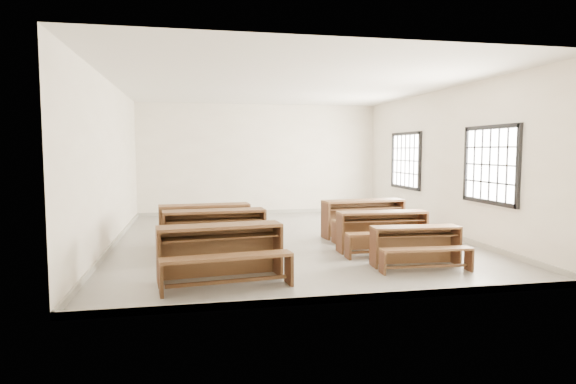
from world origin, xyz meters
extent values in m
plane|color=gray|center=(0.00, 0.00, 0.00)|extent=(8.50, 8.50, 0.00)
cube|color=silver|center=(0.00, 0.00, 3.18)|extent=(7.00, 8.50, 0.05)
cube|color=white|center=(0.00, 4.22, 1.60)|extent=(7.00, 0.05, 3.20)
cube|color=white|center=(0.00, -4.22, 1.60)|extent=(7.00, 0.05, 3.20)
cube|color=white|center=(-3.48, 0.00, 1.60)|extent=(0.05, 8.50, 3.20)
cube|color=white|center=(3.48, 0.00, 1.60)|extent=(0.05, 8.50, 3.20)
cube|color=#9B998D|center=(0.00, 4.23, 0.05)|extent=(7.00, 0.04, 0.10)
cube|color=#9B998D|center=(0.00, -4.23, 0.05)|extent=(7.00, 0.04, 0.10)
cube|color=#9B998D|center=(-3.48, 0.00, 0.05)|extent=(0.04, 8.50, 0.10)
cube|color=#9B998D|center=(3.48, 0.00, 0.05)|extent=(0.04, 8.50, 0.10)
cube|color=white|center=(3.47, -1.80, 1.60)|extent=(0.02, 1.50, 1.30)
cube|color=black|center=(3.45, -1.80, 2.29)|extent=(0.06, 1.62, 0.08)
cube|color=black|center=(3.45, -1.80, 0.91)|extent=(0.06, 1.62, 0.08)
cube|color=black|center=(3.45, -2.59, 1.60)|extent=(0.06, 0.08, 1.46)
cube|color=black|center=(3.45, -1.01, 1.60)|extent=(0.06, 0.08, 1.46)
cube|color=white|center=(3.47, 1.80, 1.60)|extent=(0.02, 1.50, 1.30)
cube|color=black|center=(3.45, 1.80, 2.29)|extent=(0.06, 1.62, 0.08)
cube|color=black|center=(3.45, 1.80, 0.91)|extent=(0.06, 1.62, 0.08)
cube|color=black|center=(3.45, 1.01, 1.60)|extent=(0.06, 0.08, 1.46)
cube|color=black|center=(3.45, 2.59, 1.60)|extent=(0.06, 0.08, 1.46)
cube|color=brown|center=(-1.57, -2.87, 0.78)|extent=(1.82, 0.65, 0.04)
cube|color=brown|center=(-1.59, -2.68, 0.38)|extent=(1.77, 0.26, 0.76)
cube|color=#502C1B|center=(-2.43, -2.98, 0.38)|extent=(0.10, 0.45, 0.76)
cube|color=#502C1B|center=(-0.71, -2.77, 0.38)|extent=(0.10, 0.45, 0.76)
cube|color=#502C1B|center=(-1.57, -2.90, 0.62)|extent=(1.67, 0.53, 0.02)
cube|color=brown|center=(-1.51, -3.42, 0.44)|extent=(1.80, 0.52, 0.04)
cube|color=#502C1B|center=(-2.37, -3.52, 0.21)|extent=(0.08, 0.31, 0.42)
cube|color=#502C1B|center=(-0.64, -3.31, 0.21)|extent=(0.08, 0.31, 0.42)
cube|color=#502C1B|center=(-1.51, -3.42, 0.11)|extent=(1.64, 0.25, 0.04)
cube|color=brown|center=(-1.58, -1.21, 0.79)|extent=(1.83, 0.56, 0.05)
cube|color=brown|center=(-1.59, -1.01, 0.38)|extent=(1.80, 0.15, 0.77)
cube|color=#502C1B|center=(-2.46, -1.26, 0.38)|extent=(0.07, 0.45, 0.77)
cube|color=#502C1B|center=(-0.70, -1.16, 0.38)|extent=(0.07, 0.45, 0.77)
cube|color=#502C1B|center=(-1.58, -1.23, 0.63)|extent=(1.69, 0.44, 0.02)
cube|color=brown|center=(-1.54, -1.76, 0.45)|extent=(1.82, 0.42, 0.05)
cube|color=#502C1B|center=(-2.42, -1.82, 0.21)|extent=(0.06, 0.32, 0.43)
cube|color=#502C1B|center=(-0.67, -1.71, 0.21)|extent=(0.06, 0.32, 0.43)
cube|color=#502C1B|center=(-1.54, -1.76, 0.11)|extent=(1.67, 0.16, 0.05)
cube|color=brown|center=(-1.72, -0.17, 0.78)|extent=(1.80, 0.58, 0.04)
cube|color=brown|center=(-1.74, 0.02, 0.38)|extent=(1.77, 0.18, 0.75)
cube|color=#502C1B|center=(-2.58, -0.24, 0.38)|extent=(0.08, 0.45, 0.75)
cube|color=#502C1B|center=(-0.86, -0.11, 0.38)|extent=(0.08, 0.45, 0.75)
cube|color=#502C1B|center=(-1.72, -0.20, 0.62)|extent=(1.66, 0.46, 0.02)
cube|color=brown|center=(-1.68, -0.72, 0.44)|extent=(1.79, 0.44, 0.04)
cube|color=#502C1B|center=(-2.54, -0.78, 0.21)|extent=(0.07, 0.31, 0.42)
cube|color=#502C1B|center=(-0.82, -0.65, 0.21)|extent=(0.07, 0.31, 0.42)
cube|color=#502C1B|center=(-1.68, -0.72, 0.11)|extent=(1.64, 0.18, 0.04)
cube|color=brown|center=(1.58, -2.64, 0.63)|extent=(1.45, 0.45, 0.04)
cube|color=brown|center=(1.59, -2.48, 0.30)|extent=(1.43, 0.12, 0.61)
cube|color=#502C1B|center=(0.89, -2.60, 0.30)|extent=(0.06, 0.36, 0.61)
cube|color=#502C1B|center=(2.28, -2.69, 0.30)|extent=(0.06, 0.36, 0.61)
cube|color=#502C1B|center=(1.58, -2.66, 0.50)|extent=(1.34, 0.35, 0.02)
cube|color=brown|center=(1.55, -3.08, 0.36)|extent=(1.44, 0.34, 0.04)
cube|color=#502C1B|center=(0.86, -3.04, 0.17)|extent=(0.05, 0.25, 0.34)
cube|color=#502C1B|center=(2.25, -3.12, 0.17)|extent=(0.05, 0.25, 0.34)
cube|color=#502C1B|center=(1.55, -3.08, 0.09)|extent=(1.32, 0.13, 0.04)
cube|color=brown|center=(1.48, -1.48, 0.72)|extent=(1.66, 0.45, 0.04)
cube|color=brown|center=(1.49, -1.29, 0.35)|extent=(1.66, 0.08, 0.70)
cube|color=#502C1B|center=(0.68, -1.46, 0.35)|extent=(0.05, 0.41, 0.70)
cube|color=#502C1B|center=(2.29, -1.49, 0.35)|extent=(0.05, 0.41, 0.70)
cube|color=#502C1B|center=(1.48, -1.50, 0.58)|extent=(1.54, 0.34, 0.02)
cube|color=brown|center=(1.47, -1.98, 0.41)|extent=(1.66, 0.33, 0.04)
cube|color=#502C1B|center=(0.67, -1.97, 0.20)|extent=(0.05, 0.29, 0.39)
cube|color=#502C1B|center=(2.28, -2.00, 0.20)|extent=(0.05, 0.29, 0.39)
cube|color=#502C1B|center=(1.47, -1.98, 0.10)|extent=(1.53, 0.09, 0.04)
cube|color=brown|center=(1.66, 0.00, 0.78)|extent=(1.82, 0.61, 0.04)
cube|color=brown|center=(1.64, 0.20, 0.38)|extent=(1.78, 0.21, 0.76)
cube|color=#502C1B|center=(0.79, -0.08, 0.38)|extent=(0.09, 0.45, 0.76)
cube|color=#502C1B|center=(2.53, 0.08, 0.38)|extent=(0.09, 0.45, 0.76)
cube|color=#502C1B|center=(1.66, -0.02, 0.63)|extent=(1.68, 0.49, 0.02)
cube|color=brown|center=(1.71, -0.54, 0.45)|extent=(1.81, 0.48, 0.04)
cube|color=#502C1B|center=(0.84, -0.62, 0.21)|extent=(0.07, 0.32, 0.42)
cube|color=#502C1B|center=(2.58, -0.46, 0.21)|extent=(0.07, 0.32, 0.42)
cube|color=#502C1B|center=(1.71, -0.54, 0.11)|extent=(1.65, 0.21, 0.04)
camera|label=1|loc=(-1.94, -9.78, 1.87)|focal=30.00mm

